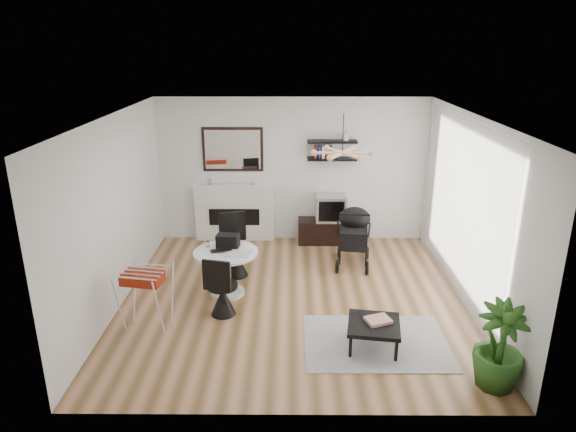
{
  "coord_description": "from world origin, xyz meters",
  "views": [
    {
      "loc": [
        -0.02,
        -6.83,
        3.66
      ],
      "look_at": [
        -0.07,
        0.4,
        1.17
      ],
      "focal_mm": 32.0,
      "sensor_mm": 36.0,
      "label": 1
    }
  ],
  "objects_px": {
    "drying_rack": "(146,299)",
    "coffee_table": "(374,326)",
    "dining_table": "(226,266)",
    "tv_console": "(330,231)",
    "crt_tv": "(331,208)",
    "potted_plant": "(500,346)",
    "fireplace": "(234,205)",
    "stroller": "(354,238)"
  },
  "relations": [
    {
      "from": "dining_table",
      "to": "drying_rack",
      "type": "xyz_separation_m",
      "value": [
        -0.92,
        -1.03,
        -0.0
      ]
    },
    {
      "from": "tv_console",
      "to": "drying_rack",
      "type": "xyz_separation_m",
      "value": [
        -2.63,
        -3.15,
        0.23
      ]
    },
    {
      "from": "dining_table",
      "to": "potted_plant",
      "type": "distance_m",
      "value": 3.9
    },
    {
      "from": "crt_tv",
      "to": "potted_plant",
      "type": "relative_size",
      "value": 0.55
    },
    {
      "from": "drying_rack",
      "to": "coffee_table",
      "type": "bearing_deg",
      "value": 2.89
    },
    {
      "from": "dining_table",
      "to": "coffee_table",
      "type": "relative_size",
      "value": 1.32
    },
    {
      "from": "fireplace",
      "to": "drying_rack",
      "type": "bearing_deg",
      "value": -103.85
    },
    {
      "from": "tv_console",
      "to": "drying_rack",
      "type": "bearing_deg",
      "value": -129.85
    },
    {
      "from": "drying_rack",
      "to": "stroller",
      "type": "xyz_separation_m",
      "value": [
        2.95,
        2.15,
        0.01
      ]
    },
    {
      "from": "drying_rack",
      "to": "stroller",
      "type": "distance_m",
      "value": 3.65
    },
    {
      "from": "tv_console",
      "to": "crt_tv",
      "type": "distance_m",
      "value": 0.47
    },
    {
      "from": "fireplace",
      "to": "potted_plant",
      "type": "height_order",
      "value": "fireplace"
    },
    {
      "from": "fireplace",
      "to": "stroller",
      "type": "xyz_separation_m",
      "value": [
        2.14,
        -1.14,
        -0.22
      ]
    },
    {
      "from": "fireplace",
      "to": "coffee_table",
      "type": "distance_m",
      "value": 4.26
    },
    {
      "from": "stroller",
      "to": "coffee_table",
      "type": "height_order",
      "value": "stroller"
    },
    {
      "from": "fireplace",
      "to": "crt_tv",
      "type": "relative_size",
      "value": 3.92
    },
    {
      "from": "dining_table",
      "to": "drying_rack",
      "type": "distance_m",
      "value": 1.38
    },
    {
      "from": "drying_rack",
      "to": "tv_console",
      "type": "bearing_deg",
      "value": 60.48
    },
    {
      "from": "crt_tv",
      "to": "dining_table",
      "type": "bearing_deg",
      "value": -128.78
    },
    {
      "from": "fireplace",
      "to": "dining_table",
      "type": "xyz_separation_m",
      "value": [
        0.11,
        -2.27,
        -0.22
      ]
    },
    {
      "from": "fireplace",
      "to": "crt_tv",
      "type": "distance_m",
      "value": 1.82
    },
    {
      "from": "tv_console",
      "to": "stroller",
      "type": "bearing_deg",
      "value": -72.06
    },
    {
      "from": "dining_table",
      "to": "stroller",
      "type": "xyz_separation_m",
      "value": [
        2.03,
        1.12,
        0.01
      ]
    },
    {
      "from": "dining_table",
      "to": "drying_rack",
      "type": "bearing_deg",
      "value": -131.9
    },
    {
      "from": "tv_console",
      "to": "potted_plant",
      "type": "bearing_deg",
      "value": -70.33
    },
    {
      "from": "fireplace",
      "to": "coffee_table",
      "type": "xyz_separation_m",
      "value": [
        2.11,
        -3.68,
        -0.38
      ]
    },
    {
      "from": "dining_table",
      "to": "tv_console",
      "type": "bearing_deg",
      "value": 51.19
    },
    {
      "from": "fireplace",
      "to": "crt_tv",
      "type": "height_order",
      "value": "fireplace"
    },
    {
      "from": "crt_tv",
      "to": "dining_table",
      "type": "xyz_separation_m",
      "value": [
        -1.7,
        -2.12,
        -0.23
      ]
    },
    {
      "from": "crt_tv",
      "to": "potted_plant",
      "type": "height_order",
      "value": "potted_plant"
    },
    {
      "from": "fireplace",
      "to": "dining_table",
      "type": "bearing_deg",
      "value": -87.21
    },
    {
      "from": "tv_console",
      "to": "dining_table",
      "type": "distance_m",
      "value": 2.73
    },
    {
      "from": "coffee_table",
      "to": "dining_table",
      "type": "bearing_deg",
      "value": 144.78
    },
    {
      "from": "tv_console",
      "to": "dining_table",
      "type": "xyz_separation_m",
      "value": [
        -1.71,
        -2.12,
        0.24
      ]
    },
    {
      "from": "dining_table",
      "to": "coffee_table",
      "type": "distance_m",
      "value": 2.45
    },
    {
      "from": "tv_console",
      "to": "coffee_table",
      "type": "xyz_separation_m",
      "value": [
        0.29,
        -3.53,
        0.08
      ]
    },
    {
      "from": "potted_plant",
      "to": "dining_table",
      "type": "bearing_deg",
      "value": 146.27
    },
    {
      "from": "coffee_table",
      "to": "drying_rack",
      "type": "bearing_deg",
      "value": 172.56
    },
    {
      "from": "crt_tv",
      "to": "potted_plant",
      "type": "bearing_deg",
      "value": -70.26
    },
    {
      "from": "crt_tv",
      "to": "potted_plant",
      "type": "xyz_separation_m",
      "value": [
        1.54,
        -4.28,
        -0.19
      ]
    },
    {
      "from": "tv_console",
      "to": "crt_tv",
      "type": "xyz_separation_m",
      "value": [
        -0.0,
        -0.0,
        0.47
      ]
    },
    {
      "from": "tv_console",
      "to": "crt_tv",
      "type": "bearing_deg",
      "value": -142.85
    }
  ]
}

